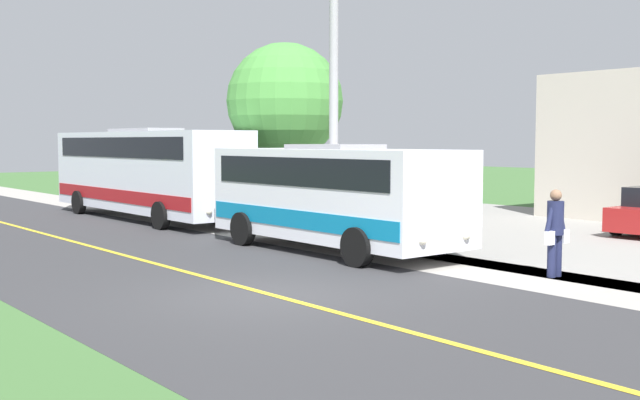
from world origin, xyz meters
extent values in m
plane|color=#3D6633|center=(0.00, 0.00, 0.00)|extent=(120.00, 120.00, 0.00)
cube|color=#333335|center=(0.00, 0.00, 0.00)|extent=(8.00, 100.00, 0.01)
cube|color=#9E9991|center=(-5.20, 0.00, 0.00)|extent=(2.40, 100.00, 0.01)
cube|color=gold|center=(0.00, 0.00, 0.01)|extent=(0.16, 100.00, 0.00)
cube|color=white|center=(-4.57, -3.66, 1.48)|extent=(2.54, 7.50, 2.25)
cube|color=#0C72A5|center=(-4.57, -3.66, 0.90)|extent=(2.58, 7.35, 0.44)
cube|color=black|center=(-4.57, -3.66, 2.05)|extent=(2.58, 6.75, 0.70)
cube|color=gray|center=(-4.57, -3.66, 2.66)|extent=(1.52, 2.25, 0.12)
cylinder|color=black|center=(-5.84, -1.34, 0.45)|extent=(0.25, 0.90, 0.90)
cylinder|color=black|center=(-3.30, -1.34, 0.45)|extent=(0.25, 0.90, 0.90)
cylinder|color=black|center=(-5.84, -5.99, 0.45)|extent=(0.25, 0.90, 0.90)
cylinder|color=black|center=(-3.30, -5.99, 0.45)|extent=(0.25, 0.90, 0.90)
sphere|color=#F2EACC|center=(-5.27, 0.11, 0.70)|extent=(0.20, 0.20, 0.20)
sphere|color=#F2EACC|center=(-3.87, 0.11, 0.70)|extent=(0.20, 0.20, 0.20)
cube|color=silver|center=(-4.46, -14.15, 1.74)|extent=(2.31, 10.97, 2.78)
cube|color=maroon|center=(-4.46, -14.15, 0.90)|extent=(2.35, 10.75, 0.44)
cube|color=black|center=(-4.46, -14.15, 2.58)|extent=(2.35, 9.87, 0.70)
cube|color=gray|center=(-4.46, -14.15, 3.19)|extent=(1.39, 3.29, 0.12)
cylinder|color=black|center=(-5.61, -10.75, 0.45)|extent=(0.25, 0.90, 0.90)
cylinder|color=black|center=(-3.30, -10.75, 0.45)|extent=(0.25, 0.90, 0.90)
cylinder|color=black|center=(-5.61, -17.55, 0.45)|extent=(0.25, 0.90, 0.90)
cylinder|color=black|center=(-3.30, -17.55, 0.45)|extent=(0.25, 0.90, 0.90)
sphere|color=#F2EACC|center=(-5.09, -8.65, 0.70)|extent=(0.20, 0.20, 0.20)
sphere|color=#F2EACC|center=(-3.82, -8.65, 0.70)|extent=(0.20, 0.20, 0.20)
cylinder|color=#1E2347|center=(-5.77, 2.13, 0.44)|extent=(0.18, 0.18, 0.88)
cylinder|color=#1E2347|center=(-5.57, 2.13, 0.44)|extent=(0.18, 0.18, 0.88)
cylinder|color=#1E2347|center=(-5.67, 2.13, 1.23)|extent=(0.34, 0.34, 0.70)
sphere|color=#8C664C|center=(-5.67, 2.13, 1.70)|extent=(0.24, 0.24, 0.24)
cylinder|color=#1E2347|center=(-5.85, 2.13, 1.26)|extent=(0.29, 0.10, 0.63)
cube|color=white|center=(-5.93, 2.18, 0.83)|extent=(0.20, 0.12, 0.28)
cylinder|color=#1E2347|center=(-5.49, 2.13, 1.26)|extent=(0.29, 0.10, 0.63)
cube|color=white|center=(-5.41, 2.18, 0.83)|extent=(0.20, 0.12, 0.28)
cylinder|color=#9E9EA3|center=(-5.00, -4.21, 3.67)|extent=(0.24, 0.24, 7.34)
cylinder|color=black|center=(-13.21, -0.91, 0.32)|extent=(0.65, 0.24, 0.64)
cylinder|color=brown|center=(-7.40, -9.68, 1.34)|extent=(0.36, 0.36, 2.67)
sphere|color=#478C3D|center=(-7.40, -9.68, 4.14)|extent=(3.91, 3.91, 3.91)
camera|label=1|loc=(8.03, 11.51, 2.80)|focal=43.57mm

